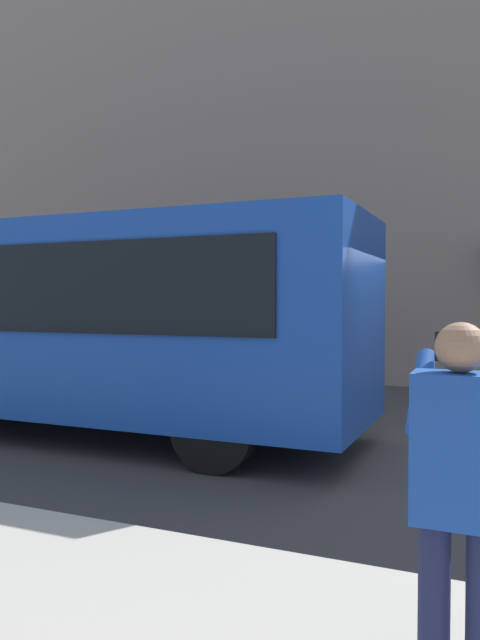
% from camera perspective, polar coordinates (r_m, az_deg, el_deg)
% --- Properties ---
extents(ground_plane, '(60.00, 60.00, 0.00)m').
position_cam_1_polar(ground_plane, '(7.96, 11.57, -12.33)').
color(ground_plane, '#38383A').
extents(building_facade_far, '(28.00, 1.55, 12.00)m').
position_cam_1_polar(building_facade_far, '(15.00, 17.26, 17.40)').
color(building_facade_far, gray).
rests_on(building_facade_far, ground_plane).
extents(red_bus, '(9.05, 2.54, 3.08)m').
position_cam_1_polar(red_bus, '(9.36, -16.42, 0.18)').
color(red_bus, '#1947AD').
rests_on(red_bus, ground_plane).
extents(pedestrian_photographer, '(0.53, 0.52, 1.70)m').
position_cam_1_polar(pedestrian_photographer, '(2.90, 20.02, -14.34)').
color(pedestrian_photographer, '#1E2347').
rests_on(pedestrian_photographer, sidewalk_curb).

